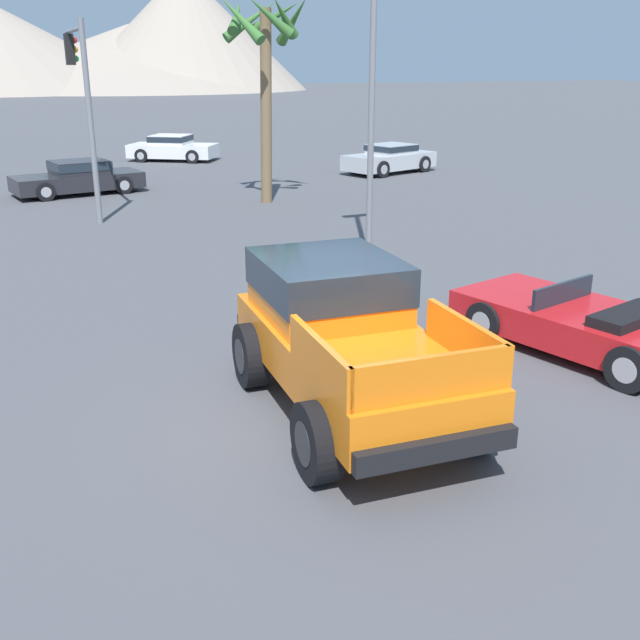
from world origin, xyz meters
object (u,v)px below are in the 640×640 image
parked_car_dark (78,177)px  parked_car_white (173,148)px  orange_pickup_truck (343,329)px  palm_tree_tall (265,48)px  parked_car_silver (390,158)px  red_convertible_car (586,325)px  traffic_light_main (81,83)px  street_lamp_post (373,36)px

parked_car_dark → parked_car_white: bearing=-42.5°
orange_pickup_truck → parked_car_white: orange_pickup_truck is taller
parked_car_dark → palm_tree_tall: (5.54, -4.31, 4.27)m
parked_car_silver → parked_car_dark: size_ratio=0.96×
orange_pickup_truck → red_convertible_car: 4.45m
parked_car_white → traffic_light_main: size_ratio=0.79×
parked_car_white → street_lamp_post: size_ratio=0.52×
orange_pickup_truck → street_lamp_post: street_lamp_post is taller
orange_pickup_truck → parked_car_silver: size_ratio=1.09×
parked_car_white → parked_car_dark: 9.78m
red_convertible_car → street_lamp_post: bearing=80.1°
parked_car_dark → palm_tree_tall: palm_tree_tall is taller
orange_pickup_truck → traffic_light_main: traffic_light_main is taller
parked_car_silver → palm_tree_tall: 9.51m
parked_car_silver → red_convertible_car: bearing=142.1°
red_convertible_car → parked_car_white: 27.46m
parked_car_dark → palm_tree_tall: 8.21m
red_convertible_car → palm_tree_tall: palm_tree_tall is taller
orange_pickup_truck → red_convertible_car: orange_pickup_truck is taller
orange_pickup_truck → parked_car_silver: (11.82, 19.71, -0.47)m
parked_car_silver → traffic_light_main: 14.02m
parked_car_white → orange_pickup_truck: bearing=25.0°
traffic_light_main → palm_tree_tall: (5.69, -0.06, 0.99)m
street_lamp_post → palm_tree_tall: street_lamp_post is taller
orange_pickup_truck → street_lamp_post: 8.71m
red_convertible_car → parked_car_silver: bearing=55.4°
red_convertible_car → traffic_light_main: traffic_light_main is taller
orange_pickup_truck → palm_tree_tall: size_ratio=0.75×
parked_car_dark → traffic_light_main: size_ratio=0.83×
red_convertible_car → parked_car_white: parked_car_white is taller
orange_pickup_truck → traffic_light_main: 15.52m
traffic_light_main → street_lamp_post: (5.01, -8.50, 1.08)m
parked_car_white → red_convertible_car: bearing=34.0°
parked_car_silver → traffic_light_main: traffic_light_main is taller
parked_car_dark → orange_pickup_truck: bearing=173.5°
red_convertible_car → traffic_light_main: bearing=96.1°
red_convertible_car → orange_pickup_truck: bearing=168.5°
red_convertible_car → palm_tree_tall: 15.62m
red_convertible_car → palm_tree_tall: size_ratio=0.69×
orange_pickup_truck → parked_car_silver: orange_pickup_truck is taller
parked_car_silver → parked_car_dark: (-12.73, -0.23, -0.01)m
parked_car_white → palm_tree_tall: size_ratio=0.68×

